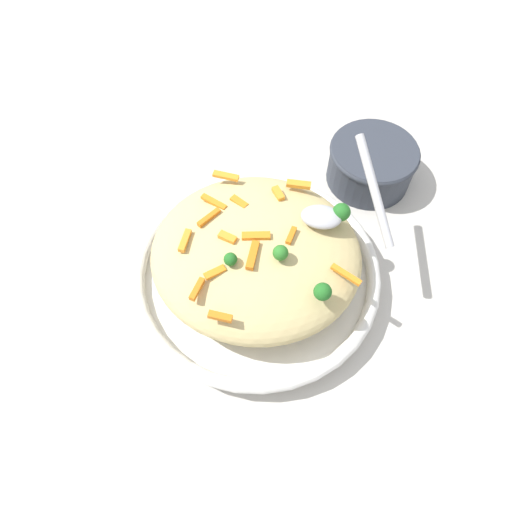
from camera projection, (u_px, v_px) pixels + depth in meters
ground_plane at (256, 281)px, 0.73m from camera, size 2.40×2.40×0.00m
serving_bowl at (256, 273)px, 0.71m from camera, size 0.37×0.37×0.04m
pasta_mound at (256, 254)px, 0.66m from camera, size 0.30×0.28×0.09m
carrot_piece_0 at (226, 176)px, 0.69m from camera, size 0.04×0.02×0.01m
carrot_piece_1 at (291, 236)px, 0.62m from camera, size 0.01×0.03×0.01m
carrot_piece_2 at (214, 202)px, 0.66m from camera, size 0.04×0.03×0.01m
carrot_piece_3 at (299, 184)px, 0.68m from camera, size 0.04×0.01×0.01m
carrot_piece_4 at (239, 202)px, 0.66m from camera, size 0.03×0.02×0.01m
carrot_piece_5 at (227, 237)px, 0.62m from camera, size 0.03×0.02×0.01m
carrot_piece_6 at (185, 241)px, 0.62m from camera, size 0.01×0.04×0.01m
carrot_piece_7 at (215, 272)px, 0.60m from camera, size 0.03×0.03×0.01m
carrot_piece_8 at (220, 317)px, 0.56m from camera, size 0.03×0.01×0.01m
carrot_piece_9 at (278, 193)px, 0.67m from camera, size 0.02×0.03×0.01m
carrot_piece_10 at (346, 275)px, 0.60m from camera, size 0.04×0.03×0.01m
carrot_piece_11 at (253, 255)px, 0.60m from camera, size 0.01×0.04×0.01m
carrot_piece_12 at (209, 218)px, 0.64m from camera, size 0.03×0.03×0.01m
carrot_piece_13 at (197, 289)px, 0.58m from camera, size 0.02×0.03×0.01m
carrot_piece_14 at (260, 235)px, 0.62m from camera, size 0.04×0.02×0.01m
broccoli_floret_0 at (280, 253)px, 0.59m from camera, size 0.02×0.02×0.02m
broccoli_floret_1 at (230, 259)px, 0.60m from camera, size 0.02×0.02×0.02m
broccoli_floret_2 at (341, 212)px, 0.63m from camera, size 0.03×0.03×0.03m
broccoli_floret_3 at (323, 292)px, 0.57m from camera, size 0.02×0.02×0.03m
serving_spoon at (340, 208)px, 0.63m from camera, size 0.13×0.14×0.08m
companion_bowl at (372, 162)px, 0.80m from camera, size 0.15×0.15×0.07m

